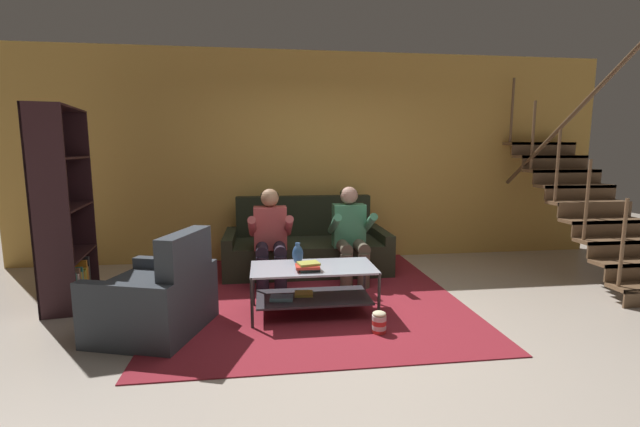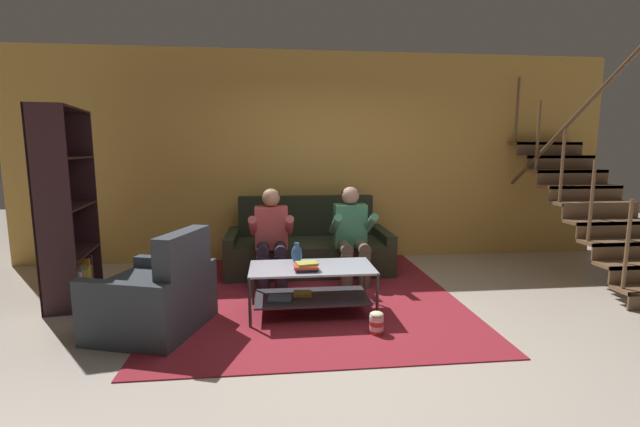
% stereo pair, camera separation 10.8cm
% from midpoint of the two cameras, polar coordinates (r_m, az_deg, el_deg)
% --- Properties ---
extents(ground, '(16.80, 16.80, 0.00)m').
position_cam_midpoint_polar(ground, '(4.01, 3.32, -14.42)').
color(ground, '#BFB2A3').
extents(back_partition, '(8.40, 0.12, 2.90)m').
position_cam_midpoint_polar(back_partition, '(6.12, -0.95, 7.46)').
color(back_partition, gold).
rests_on(back_partition, ground).
extents(staircase_run, '(0.99, 2.37, 2.59)m').
position_cam_midpoint_polar(staircase_run, '(6.22, 31.63, 1.62)').
color(staircase_run, brown).
rests_on(staircase_run, ground).
extents(couch, '(2.08, 0.96, 0.94)m').
position_cam_midpoint_polar(couch, '(5.61, -2.40, -4.59)').
color(couch, '#282E1F').
rests_on(couch, ground).
extents(person_seated_left, '(0.50, 0.58, 1.11)m').
position_cam_midpoint_polar(person_seated_left, '(4.96, -7.23, -2.68)').
color(person_seated_left, '#241D2A').
rests_on(person_seated_left, ground).
extents(person_seated_right, '(0.50, 0.58, 1.13)m').
position_cam_midpoint_polar(person_seated_right, '(5.05, 3.49, -2.35)').
color(person_seated_right, brown).
rests_on(person_seated_right, ground).
extents(coffee_table, '(1.17, 0.59, 0.47)m').
position_cam_midpoint_polar(coffee_table, '(4.12, -1.88, -9.20)').
color(coffee_table, '#B3B9C9').
rests_on(coffee_table, ground).
extents(area_rug, '(3.00, 3.47, 0.01)m').
position_cam_midpoint_polar(area_rug, '(4.82, -1.93, -10.33)').
color(area_rug, maroon).
rests_on(area_rug, ground).
extents(vase, '(0.11, 0.11, 0.20)m').
position_cam_midpoint_polar(vase, '(4.16, -3.74, -5.40)').
color(vase, '#305387').
rests_on(vase, coffee_table).
extents(book_stack, '(0.23, 0.20, 0.07)m').
position_cam_midpoint_polar(book_stack, '(3.94, -2.38, -7.08)').
color(book_stack, '#1D2825').
rests_on(book_stack, coffee_table).
extents(bookshelf, '(0.46, 0.99, 1.97)m').
position_cam_midpoint_polar(bookshelf, '(5.04, -31.73, -2.41)').
color(bookshelf, '#341B20').
rests_on(bookshelf, ground).
extents(armchair, '(1.04, 1.09, 0.89)m').
position_cam_midpoint_polar(armchair, '(4.00, -21.67, -10.59)').
color(armchair, '#353B43').
rests_on(armchair, ground).
extents(popcorn_tub, '(0.12, 0.12, 0.20)m').
position_cam_midpoint_polar(popcorn_tub, '(3.79, 7.06, -14.22)').
color(popcorn_tub, red).
rests_on(popcorn_tub, ground).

